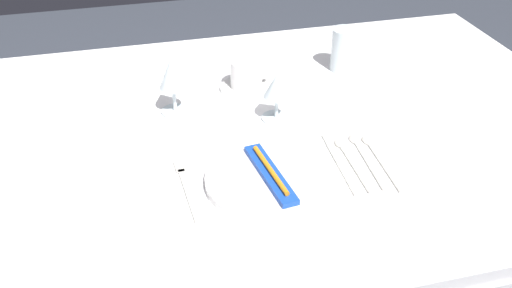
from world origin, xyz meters
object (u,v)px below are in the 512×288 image
dinner_knife (341,164)px  drink_tumbler (344,50)px  dinner_plate (270,180)px  spoon_dessert (364,154)px  fork_outer (187,187)px  spoon_tea (378,155)px  spoon_soup (349,157)px  wine_glass_centre (172,76)px  toothbrush_package (270,173)px  wine_glass_left (277,89)px  coffee_cup_left (247,74)px

dinner_knife → drink_tumbler: (0.17, 0.43, 0.06)m
dinner_plate → spoon_dessert: bearing=12.2°
fork_outer → drink_tumbler: drink_tumbler is taller
spoon_tea → dinner_plate: bearing=-171.9°
spoon_soup → dinner_knife: bearing=-144.3°
wine_glass_centre → drink_tumbler: wine_glass_centre is taller
fork_outer → spoon_dessert: bearing=3.1°
toothbrush_package → drink_tumbler: (0.34, 0.46, 0.04)m
spoon_tea → spoon_dessert: bearing=155.7°
spoon_dessert → drink_tumbler: size_ratio=1.74×
spoon_dessert → fork_outer: bearing=-176.9°
dinner_plate → wine_glass_left: 0.27m
spoon_soup → spoon_dessert: same height
fork_outer → drink_tumbler: size_ratio=1.69×
dinner_plate → toothbrush_package: 0.02m
dinner_plate → spoon_soup: dinner_plate is taller
spoon_dessert → wine_glass_left: wine_glass_left is taller
spoon_tea → coffee_cup_left: coffee_cup_left is taller
spoon_tea → drink_tumbler: 0.43m
toothbrush_package → fork_outer: size_ratio=1.04×
spoon_dessert → dinner_knife: bearing=-158.5°
dinner_plate → toothbrush_package: bearing=180.0°
toothbrush_package → spoon_dessert: 0.24m
toothbrush_package → coffee_cup_left: (0.05, 0.41, 0.02)m
toothbrush_package → spoon_dessert: toothbrush_package is taller
spoon_soup → spoon_tea: size_ratio=0.96×
fork_outer → wine_glass_left: bearing=40.6°
toothbrush_package → coffee_cup_left: size_ratio=1.97×
dinner_plate → drink_tumbler: size_ratio=2.22×
spoon_soup → spoon_dessert: (0.04, 0.01, -0.00)m
spoon_tea → drink_tumbler: (0.08, 0.42, 0.06)m
fork_outer → wine_glass_left: 0.34m
spoon_tea → toothbrush_package: bearing=-171.9°
dinner_knife → drink_tumbler: 0.47m
spoon_soup → drink_tumbler: 0.44m
fork_outer → wine_glass_left: size_ratio=1.66×
wine_glass_centre → drink_tumbler: (0.49, 0.12, -0.04)m
toothbrush_package → spoon_soup: bearing=12.8°
toothbrush_package → wine_glass_centre: bearing=114.4°
wine_glass_centre → drink_tumbler: bearing=14.0°
coffee_cup_left → drink_tumbler: size_ratio=0.89×
fork_outer → drink_tumbler: (0.51, 0.43, 0.06)m
wine_glass_left → drink_tumbler: wine_glass_left is taller
wine_glass_left → coffee_cup_left: bearing=101.7°
spoon_soup → spoon_tea: (0.06, -0.01, -0.00)m
toothbrush_package → spoon_tea: (0.26, 0.04, -0.02)m
wine_glass_left → toothbrush_package: bearing=-108.6°
spoon_soup → wine_glass_left: (-0.11, 0.20, 0.08)m
wine_glass_centre → fork_outer: bearing=-93.3°
wine_glass_left → dinner_knife: bearing=-69.1°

